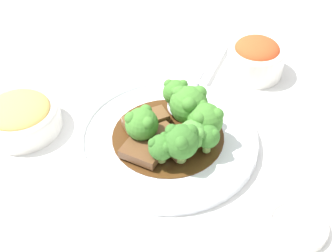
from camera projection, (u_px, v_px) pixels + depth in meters
The scene contains 17 objects.
ground_plane at pixel (168, 143), 0.66m from camera, with size 4.00×4.00×0.00m, color white.
main_plate at pixel (168, 138), 0.66m from camera, with size 0.25×0.25×0.02m.
beef_strip_0 at pixel (142, 151), 0.62m from camera, with size 0.05×0.04×0.01m.
beef_strip_1 at pixel (171, 141), 0.64m from camera, with size 0.07×0.05×0.01m.
beef_strip_2 at pixel (146, 119), 0.66m from camera, with size 0.06×0.07×0.01m.
broccoli_floret_0 at pixel (189, 104), 0.64m from camera, with size 0.05×0.05×0.06m.
broccoli_floret_1 at pixel (142, 123), 0.63m from camera, with size 0.05×0.05×0.05m.
broccoli_floret_2 at pixel (208, 136), 0.61m from camera, with size 0.03×0.03×0.04m.
broccoli_floret_3 at pixel (176, 92), 0.67m from camera, with size 0.04×0.04×0.05m.
broccoli_floret_4 at pixel (161, 147), 0.60m from camera, with size 0.03×0.03×0.04m.
broccoli_floret_5 at pixel (205, 120), 0.62m from camera, with size 0.05×0.05×0.06m.
broccoli_floret_6 at pixel (181, 141), 0.59m from camera, with size 0.05×0.05×0.06m.
broccoli_floret_7 at pixel (193, 134), 0.61m from camera, with size 0.04×0.04×0.05m.
serving_spoon at pixel (189, 95), 0.70m from camera, with size 0.07×0.24×0.01m.
side_bowl_kimchi at pixel (256, 57), 0.77m from camera, with size 0.09×0.09×0.06m.
side_bowl_appetizer at pixel (20, 116), 0.67m from camera, with size 0.11×0.11×0.05m.
sauce_dish at pixel (298, 225), 0.56m from camera, with size 0.07×0.07×0.01m.
Camera 1 is at (-0.25, 0.40, 0.47)m, focal length 50.00 mm.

